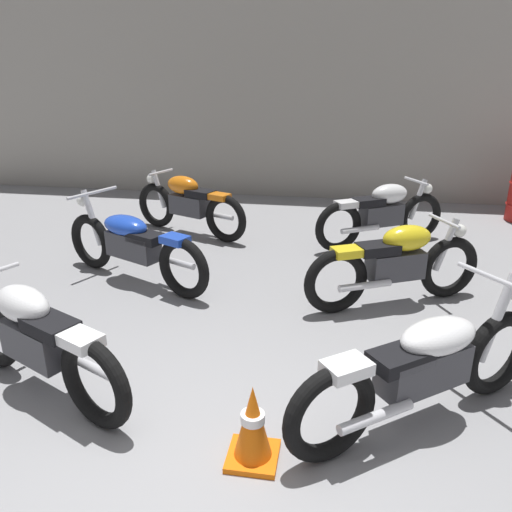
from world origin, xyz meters
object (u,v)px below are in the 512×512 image
motorcycle_right_row_2 (382,213)px  motorcycle_left_row_0 (35,338)px  motorcycle_left_row_2 (189,203)px  motorcycle_right_row_1 (397,263)px  traffic_cone (253,425)px  motorcycle_left_row_1 (132,244)px  motorcycle_right_row_0 (425,366)px

motorcycle_right_row_2 → motorcycle_left_row_0: bearing=-125.5°
motorcycle_left_row_2 → motorcycle_right_row_2: 2.71m
motorcycle_left_row_2 → motorcycle_right_row_1: 3.33m
motorcycle_left_row_2 → traffic_cone: size_ratio=3.42×
motorcycle_left_row_0 → motorcycle_right_row_1: same height
motorcycle_left_row_1 → traffic_cone: (1.81, -2.53, -0.19)m
motorcycle_right_row_1 → traffic_cone: bearing=-113.6°
motorcycle_left_row_1 → traffic_cone: size_ratio=3.72×
motorcycle_right_row_1 → motorcycle_right_row_0: bearing=-89.3°
motorcycle_right_row_0 → motorcycle_right_row_2: motorcycle_right_row_0 is taller
motorcycle_left_row_2 → motorcycle_right_row_1: size_ratio=1.02×
motorcycle_left_row_1 → motorcycle_right_row_1: (2.86, -0.12, 0.01)m
motorcycle_left_row_2 → motorcycle_right_row_1: same height
motorcycle_right_row_1 → traffic_cone: 2.64m
motorcycle_left_row_1 → motorcycle_right_row_1: motorcycle_left_row_1 is taller
motorcycle_left_row_0 → motorcycle_right_row_0: motorcycle_right_row_0 is taller
motorcycle_left_row_1 → motorcycle_left_row_2: size_ratio=1.09×
motorcycle_left_row_1 → traffic_cone: motorcycle_left_row_1 is taller
motorcycle_left_row_2 → motorcycle_right_row_2: same height
motorcycle_left_row_0 → motorcycle_right_row_2: (2.72, 3.82, 0.00)m
motorcycle_right_row_0 → motorcycle_left_row_0: bearing=-177.7°
motorcycle_right_row_0 → motorcycle_left_row_2: bearing=126.3°
traffic_cone → motorcycle_left_row_2: bearing=111.4°
traffic_cone → motorcycle_right_row_2: bearing=76.4°
motorcycle_right_row_1 → motorcycle_right_row_2: bearing=90.8°
motorcycle_left_row_0 → motorcycle_right_row_0: 2.77m
motorcycle_left_row_1 → motorcycle_right_row_1: size_ratio=1.10×
motorcycle_right_row_1 → motorcycle_right_row_2: (-0.03, 1.84, 0.00)m
motorcycle_right_row_0 → traffic_cone: bearing=-153.2°
motorcycle_right_row_0 → motorcycle_right_row_2: size_ratio=1.03×
motorcycle_left_row_1 → motorcycle_right_row_0: bearing=-34.6°
motorcycle_left_row_0 → motorcycle_left_row_2: (0.01, 3.87, 0.00)m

